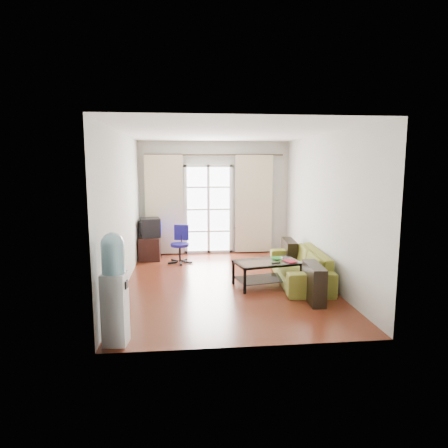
# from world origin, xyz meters

# --- Properties ---
(floor) EXTENTS (5.20, 5.20, 0.00)m
(floor) POSITION_xyz_m (0.00, 0.00, 0.00)
(floor) COLOR maroon
(floor) RESTS_ON ground
(ceiling) EXTENTS (5.20, 5.20, 0.00)m
(ceiling) POSITION_xyz_m (0.00, 0.00, 2.70)
(ceiling) COLOR white
(ceiling) RESTS_ON wall_back
(wall_back) EXTENTS (3.60, 0.02, 2.70)m
(wall_back) POSITION_xyz_m (0.00, 2.60, 1.35)
(wall_back) COLOR beige
(wall_back) RESTS_ON floor
(wall_front) EXTENTS (3.60, 0.02, 2.70)m
(wall_front) POSITION_xyz_m (0.00, -2.60, 1.35)
(wall_front) COLOR beige
(wall_front) RESTS_ON floor
(wall_left) EXTENTS (0.02, 5.20, 2.70)m
(wall_left) POSITION_xyz_m (-1.80, 0.00, 1.35)
(wall_left) COLOR beige
(wall_left) RESTS_ON floor
(wall_right) EXTENTS (0.02, 5.20, 2.70)m
(wall_right) POSITION_xyz_m (1.80, 0.00, 1.35)
(wall_right) COLOR beige
(wall_right) RESTS_ON floor
(french_door) EXTENTS (1.16, 0.06, 2.15)m
(french_door) POSITION_xyz_m (-0.15, 2.54, 1.07)
(french_door) COLOR white
(french_door) RESTS_ON wall_back
(curtain_rod) EXTENTS (3.30, 0.04, 0.04)m
(curtain_rod) POSITION_xyz_m (0.00, 2.50, 2.38)
(curtain_rod) COLOR #4C3F2D
(curtain_rod) RESTS_ON wall_back
(curtain_left) EXTENTS (0.90, 0.07, 2.35)m
(curtain_left) POSITION_xyz_m (-1.20, 2.48, 1.20)
(curtain_left) COLOR beige
(curtain_left) RESTS_ON curtain_rod
(curtain_right) EXTENTS (0.90, 0.07, 2.35)m
(curtain_right) POSITION_xyz_m (0.95, 2.48, 1.20)
(curtain_right) COLOR beige
(curtain_right) RESTS_ON curtain_rod
(radiator) EXTENTS (0.64, 0.12, 0.64)m
(radiator) POSITION_xyz_m (0.80, 2.50, 0.33)
(radiator) COLOR gray
(radiator) RESTS_ON floor
(sofa) EXTENTS (2.16, 1.11, 0.60)m
(sofa) POSITION_xyz_m (1.36, -0.07, 0.30)
(sofa) COLOR brown
(sofa) RESTS_ON floor
(coffee_table) EXTENTS (1.23, 0.86, 0.45)m
(coffee_table) POSITION_xyz_m (0.70, -0.26, 0.29)
(coffee_table) COLOR silver
(coffee_table) RESTS_ON floor
(bowl) EXTENTS (0.36, 0.36, 0.05)m
(bowl) POSITION_xyz_m (0.89, -0.20, 0.48)
(bowl) COLOR #2D7D46
(bowl) RESTS_ON coffee_table
(book) EXTENTS (0.35, 0.37, 0.02)m
(book) POSITION_xyz_m (1.01, -0.38, 0.47)
(book) COLOR #B62C16
(book) RESTS_ON coffee_table
(remote) EXTENTS (0.16, 0.09, 0.02)m
(remote) POSITION_xyz_m (0.83, -0.44, 0.46)
(remote) COLOR black
(remote) RESTS_ON coffee_table
(tv_stand) EXTENTS (0.49, 0.72, 0.52)m
(tv_stand) POSITION_xyz_m (-1.54, 2.08, 0.26)
(tv_stand) COLOR black
(tv_stand) RESTS_ON floor
(crt_tv) EXTENTS (0.53, 0.53, 0.43)m
(crt_tv) POSITION_xyz_m (-1.53, 2.06, 0.73)
(crt_tv) COLOR black
(crt_tv) RESTS_ON tv_stand
(task_chair) EXTENTS (0.67, 0.67, 0.82)m
(task_chair) POSITION_xyz_m (-0.84, 1.63, 0.24)
(task_chair) COLOR black
(task_chair) RESTS_ON floor
(water_cooler) EXTENTS (0.32, 0.31, 1.37)m
(water_cooler) POSITION_xyz_m (-1.60, -2.35, 0.72)
(water_cooler) COLOR silver
(water_cooler) RESTS_ON floor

